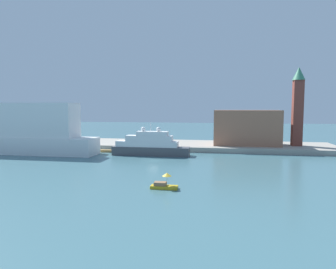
% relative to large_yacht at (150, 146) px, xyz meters
% --- Properties ---
extents(ground, '(400.00, 400.00, 0.00)m').
position_rel_large_yacht_xyz_m(ground, '(2.92, -8.55, -2.85)').
color(ground, '#3D6670').
extents(quay_dock, '(110.00, 22.01, 1.62)m').
position_rel_large_yacht_xyz_m(quay_dock, '(2.92, 18.45, -2.04)').
color(quay_dock, gray).
rests_on(quay_dock, ground).
extents(large_yacht, '(22.77, 4.14, 9.64)m').
position_rel_large_yacht_xyz_m(large_yacht, '(0.00, 0.00, 0.00)').
color(large_yacht, '#4C4C51').
rests_on(large_yacht, ground).
extents(small_motorboat, '(4.71, 1.69, 2.82)m').
position_rel_large_yacht_xyz_m(small_motorboat, '(10.88, -35.23, -2.00)').
color(small_motorboat, '#B7991E').
rests_on(small_motorboat, ground).
extents(work_barge, '(5.13, 1.46, 0.75)m').
position_rel_large_yacht_xyz_m(work_barge, '(-15.55, 3.85, -2.48)').
color(work_barge, olive).
rests_on(work_barge, ground).
extents(harbor_building, '(21.30, 10.94, 11.55)m').
position_rel_large_yacht_xyz_m(harbor_building, '(28.86, 17.41, 4.54)').
color(harbor_building, '#9E664C').
rests_on(harbor_building, quay_dock).
extents(bell_tower, '(3.98, 3.98, 25.31)m').
position_rel_large_yacht_xyz_m(bell_tower, '(44.76, 17.73, 12.50)').
color(bell_tower, brown).
rests_on(bell_tower, quay_dock).
extents(parked_car, '(4.03, 1.80, 1.41)m').
position_rel_large_yacht_xyz_m(parked_car, '(-10.71, 14.37, -0.64)').
color(parked_car, '#1E4C99').
rests_on(parked_car, quay_dock).
extents(person_figure, '(0.36, 0.36, 1.67)m').
position_rel_large_yacht_xyz_m(person_figure, '(-4.73, 14.13, -0.46)').
color(person_figure, maroon).
rests_on(person_figure, quay_dock).
extents(mooring_bollard, '(0.36, 0.36, 0.61)m').
position_rel_large_yacht_xyz_m(mooring_bollard, '(5.68, 8.42, -0.93)').
color(mooring_bollard, black).
rests_on(mooring_bollard, quay_dock).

